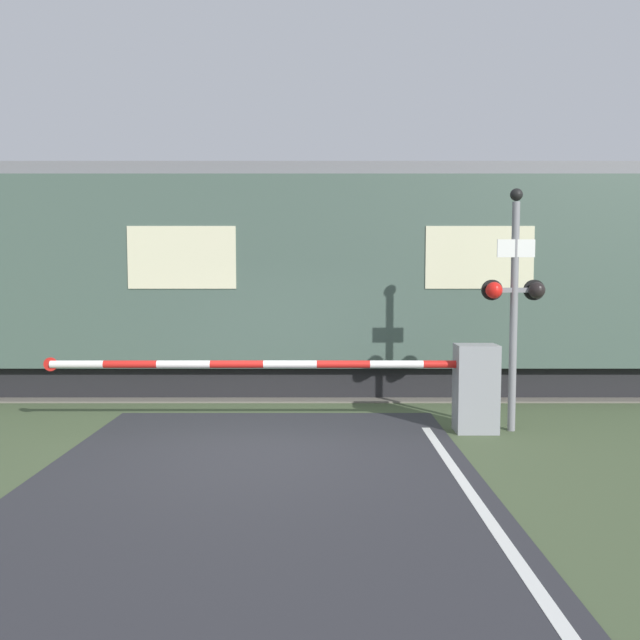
% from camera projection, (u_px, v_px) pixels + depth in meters
% --- Properties ---
extents(ground_plane, '(80.00, 80.00, 0.00)m').
position_uv_depth(ground_plane, '(263.00, 448.00, 8.25)').
color(ground_plane, '#475638').
extents(track_bed, '(36.00, 3.20, 0.13)m').
position_uv_depth(track_bed, '(282.00, 386.00, 12.70)').
color(track_bed, '#666056').
rests_on(track_bed, ground_plane).
extents(train, '(19.28, 2.91, 4.31)m').
position_uv_depth(train, '(195.00, 279.00, 12.54)').
color(train, black).
rests_on(train, ground_plane).
extents(crossing_barrier, '(6.58, 0.44, 1.28)m').
position_uv_depth(crossing_barrier, '(434.00, 384.00, 9.06)').
color(crossing_barrier, gray).
rests_on(crossing_barrier, ground_plane).
extents(signal_post, '(0.92, 0.26, 3.52)m').
position_uv_depth(signal_post, '(511.00, 295.00, 9.03)').
color(signal_post, gray).
rests_on(signal_post, ground_plane).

